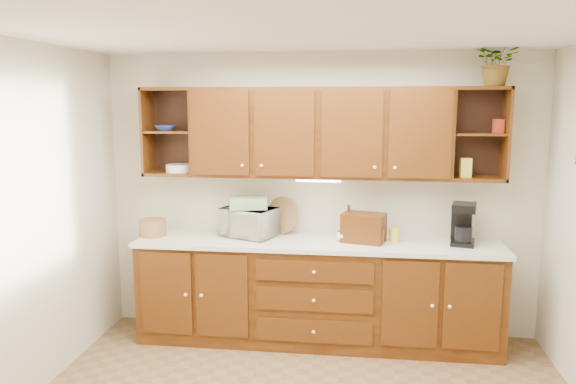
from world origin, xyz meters
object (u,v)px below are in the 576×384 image
(microwave, at_px, (249,222))
(bread_box, at_px, (364,228))
(coffee_maker, at_px, (463,224))
(potted_plant, at_px, (498,62))

(microwave, distance_m, bread_box, 1.05)
(bread_box, height_order, coffee_maker, coffee_maker)
(potted_plant, bearing_deg, microwave, -179.57)
(coffee_maker, xyz_separation_m, potted_plant, (0.22, 0.05, 1.37))
(potted_plant, bearing_deg, bread_box, -175.19)
(coffee_maker, distance_m, potted_plant, 1.39)
(microwave, distance_m, coffee_maker, 1.90)
(microwave, bearing_deg, bread_box, 17.37)
(coffee_maker, bearing_deg, potted_plant, 26.28)
(microwave, height_order, potted_plant, potted_plant)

